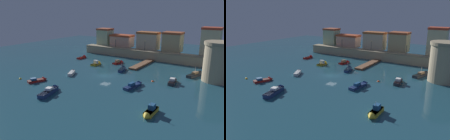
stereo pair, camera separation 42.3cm
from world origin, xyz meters
The scene contains 21 objects.
ground_plane centered at (0.00, 0.00, 0.00)m, with size 138.22×138.22×0.00m, color #1E4756.
quay_wall centered at (0.00, 24.76, 1.55)m, with size 50.45×3.75×3.08m.
old_town_backdrop centered at (1.06, 28.87, 6.33)m, with size 46.98×5.47×9.08m.
fortress_tower centered at (26.08, 10.66, 5.00)m, with size 7.26×7.26×9.88m.
pier_dock centered at (3.68, 15.83, 0.27)m, with size 2.42×14.42×0.70m.
quay_lamp_0 centered at (-12.05, 24.76, 5.38)m, with size 0.32×0.32×3.45m.
quay_lamp_1 centered at (0.30, 24.76, 5.43)m, with size 0.32×0.32×3.54m.
quay_lamp_2 centered at (12.88, 24.76, 5.26)m, with size 0.32×0.32×3.25m.
moored_boat_0 centered at (-8.87, 8.29, 0.39)m, with size 1.97×4.20×2.21m.
moored_boat_1 centered at (20.98, 12.94, 0.44)m, with size 3.51×7.38×3.09m.
moored_boat_2 centered at (-2.54, -17.00, 0.49)m, with size 3.49×7.23×1.71m.
moored_boat_3 centered at (17.46, 3.67, 0.46)m, with size 2.02×5.24×1.68m.
moored_boat_4 centered at (-3.72, 13.57, 0.37)m, with size 2.69×4.73×1.73m.
moored_boat_5 centered at (-8.56, -3.85, 0.39)m, with size 3.45×5.01×1.14m.
moored_boat_6 centered at (1.37, 6.98, 0.38)m, with size 2.80×5.58×2.82m.
moored_boat_7 centered at (10.91, -3.83, 0.40)m, with size 2.40×6.77×1.63m.
moored_boat_8 centered at (19.44, -15.03, 0.53)m, with size 1.42×4.82×2.67m.
moored_boat_9 centered at (-11.03, -13.23, 0.34)m, with size 3.24×4.97×1.54m.
moored_boat_10 centered at (-19.19, 13.54, 0.25)m, with size 1.76×4.46×1.54m.
mooring_buoy_0 centered at (12.95, 1.89, 0.00)m, with size 0.60×0.60×0.60m, color #EA4C19.
mooring_buoy_1 centered at (-16.53, -14.63, 0.00)m, with size 0.66×0.66×0.66m, color yellow.
Camera 1 is at (32.04, -46.53, 17.18)m, focal length 34.76 mm.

